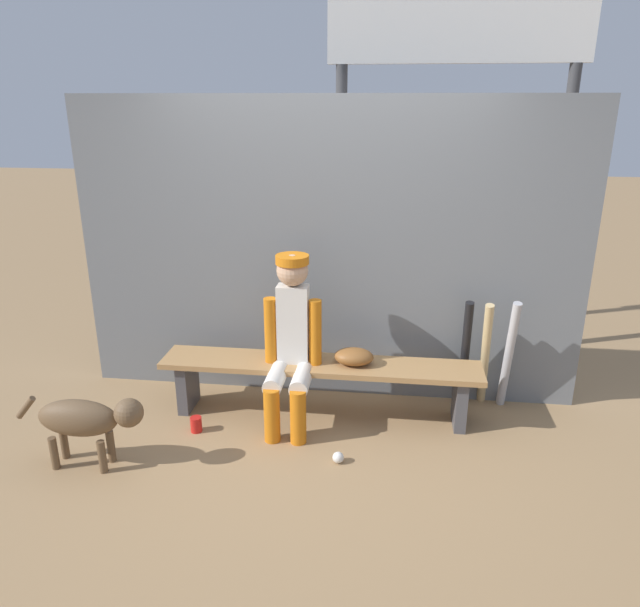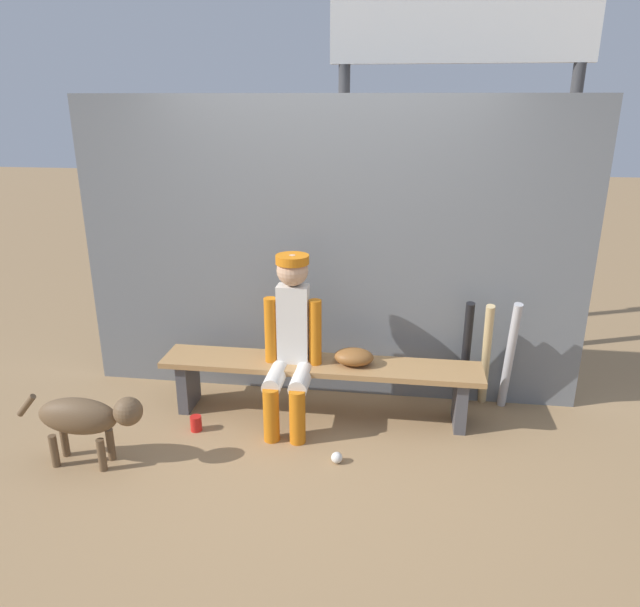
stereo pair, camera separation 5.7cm
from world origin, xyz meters
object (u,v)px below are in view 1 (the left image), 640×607
at_px(baseball, 338,457).
at_px(dog, 87,419).
at_px(cup_on_ground, 196,424).
at_px(bat_wood_natural, 485,355).
at_px(cup_on_bench, 311,353).
at_px(dugout_bench, 320,374).
at_px(baseball_glove, 354,357).
at_px(scoreboard, 465,72).
at_px(bat_aluminum_silver, 508,356).
at_px(bat_aluminum_black, 465,353).
at_px(player_seated, 291,338).

bearing_deg(baseball, dog, -171.77).
bearing_deg(cup_on_ground, bat_wood_natural, 16.90).
height_order(bat_wood_natural, dog, bat_wood_natural).
height_order(cup_on_ground, cup_on_bench, cup_on_bench).
bearing_deg(dugout_bench, baseball_glove, 0.00).
xyz_separation_m(dugout_bench, cup_on_ground, (-0.84, -0.33, -0.28)).
distance_m(baseball, scoreboard, 3.30).
xyz_separation_m(baseball_glove, scoreboard, (0.77, 1.52, 1.95)).
distance_m(bat_aluminum_silver, cup_on_ground, 2.31).
distance_m(bat_aluminum_silver, baseball, 1.50).
bearing_deg(bat_aluminum_black, player_seated, -162.88).
bearing_deg(bat_aluminum_black, bat_aluminum_silver, -4.59).
relative_size(bat_aluminum_silver, scoreboard, 0.26).
distance_m(dugout_bench, dog, 1.59).
height_order(dugout_bench, bat_aluminum_black, bat_aluminum_black).
xyz_separation_m(baseball_glove, cup_on_bench, (-0.31, 0.03, -0.01)).
bearing_deg(bat_aluminum_silver, dugout_bench, -169.33).
relative_size(bat_aluminum_black, baseball, 11.72).
height_order(dugout_bench, dog, dog).
relative_size(bat_wood_natural, bat_aluminum_silver, 0.97).
xyz_separation_m(baseball_glove, bat_aluminum_silver, (1.12, 0.26, -0.04)).
bearing_deg(baseball, scoreboard, 68.61).
xyz_separation_m(cup_on_ground, cup_on_bench, (0.77, 0.36, 0.43)).
bearing_deg(bat_aluminum_silver, baseball, -144.20).
bearing_deg(player_seated, baseball_glove, 13.24).
height_order(bat_aluminum_black, dog, bat_aluminum_black).
distance_m(baseball, cup_on_bench, 0.80).
bearing_deg(bat_wood_natural, dugout_bench, -166.65).
bearing_deg(bat_wood_natural, baseball_glove, -163.42).
height_order(baseball_glove, cup_on_bench, baseball_glove).
bearing_deg(cup_on_ground, scoreboard, 45.02).
height_order(dugout_bench, scoreboard, scoreboard).
relative_size(baseball_glove, bat_wood_natural, 0.32).
bearing_deg(dugout_bench, bat_aluminum_black, 14.94).
xyz_separation_m(baseball_glove, bat_wood_natural, (0.95, 0.28, -0.06)).
xyz_separation_m(cup_on_ground, scoreboard, (1.86, 1.86, 2.38)).
relative_size(cup_on_bench, dog, 0.13).
xyz_separation_m(bat_aluminum_black, cup_on_bench, (-1.12, -0.25, 0.05)).
bearing_deg(baseball_glove, dog, -153.24).
xyz_separation_m(baseball_glove, baseball, (-0.05, -0.59, -0.45)).
height_order(bat_aluminum_silver, cup_on_ground, bat_aluminum_silver).
distance_m(baseball_glove, bat_aluminum_silver, 1.15).
bearing_deg(bat_aluminum_black, scoreboard, 91.58).
height_order(bat_aluminum_silver, baseball, bat_aluminum_silver).
bearing_deg(cup_on_bench, scoreboard, 53.96).
xyz_separation_m(baseball, scoreboard, (0.83, 2.11, 2.40)).
bearing_deg(baseball, bat_aluminum_silver, 35.80).
xyz_separation_m(bat_wood_natural, cup_on_bench, (-1.27, -0.26, 0.05)).
xyz_separation_m(bat_aluminum_black, bat_aluminum_silver, (0.31, -0.02, 0.01)).
height_order(bat_aluminum_black, cup_on_bench, bat_aluminum_black).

